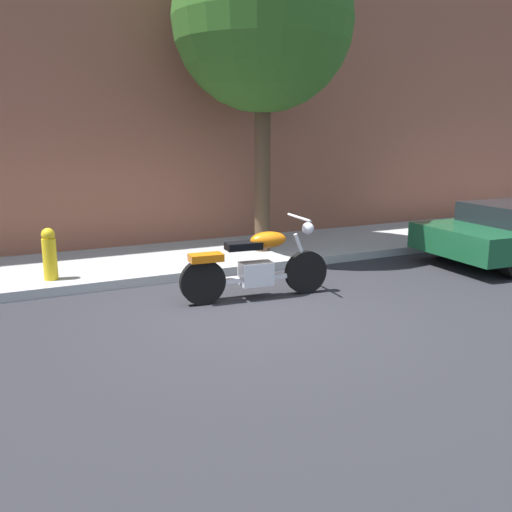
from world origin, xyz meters
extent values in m
plane|color=#28282D|center=(0.00, 0.00, 0.00)|extent=(60.00, 60.00, 0.00)
cube|color=#A6A6A6|center=(0.00, 3.00, 0.07)|extent=(22.54, 2.45, 0.14)
cylinder|color=black|center=(1.18, 0.42, 0.31)|extent=(0.62, 0.16, 0.62)
cylinder|color=black|center=(-0.33, 0.55, 0.31)|extent=(0.62, 0.16, 0.62)
cube|color=silver|center=(0.43, 0.49, 0.36)|extent=(0.46, 0.32, 0.32)
cube|color=silver|center=(0.43, 0.49, 0.29)|extent=(1.36, 0.20, 0.06)
ellipsoid|color=#D1660C|center=(0.61, 0.47, 0.82)|extent=(0.54, 0.31, 0.22)
cube|color=black|center=(0.25, 0.50, 0.76)|extent=(0.50, 0.28, 0.10)
cube|color=#D1660C|center=(-0.28, 0.55, 0.64)|extent=(0.46, 0.28, 0.10)
cylinder|color=silver|center=(1.12, 0.42, 0.59)|extent=(0.27, 0.07, 0.58)
cylinder|color=silver|center=(1.06, 0.43, 1.10)|extent=(0.10, 0.70, 0.04)
sphere|color=silver|center=(1.20, 0.42, 0.94)|extent=(0.17, 0.17, 0.17)
cylinder|color=silver|center=(0.19, 0.67, 0.26)|extent=(0.80, 0.16, 0.09)
cylinder|color=black|center=(4.69, 1.26, 0.32)|extent=(0.65, 0.26, 0.64)
cylinder|color=#4D3825|center=(1.67, 2.76, 1.63)|extent=(0.28, 0.28, 3.26)
sphere|color=#326321|center=(1.67, 2.76, 4.10)|extent=(3.08, 3.08, 3.08)
cylinder|color=gold|center=(-2.05, 2.24, 0.38)|extent=(0.20, 0.20, 0.75)
sphere|color=gold|center=(-2.05, 2.24, 0.81)|extent=(0.19, 0.19, 0.19)
camera|label=1|loc=(-2.83, -6.16, 2.24)|focal=39.11mm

